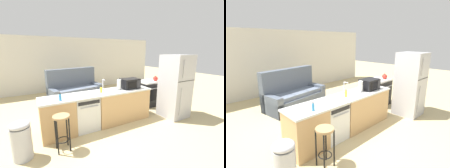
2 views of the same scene
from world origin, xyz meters
The scene contains 15 objects.
ground_plane centered at (0.00, 0.00, 0.00)m, with size 24.00×24.00×0.00m, color tan.
wall_back centered at (0.30, 4.20, 1.30)m, with size 10.00×0.06×2.60m.
kitchen_counter centered at (0.24, 0.00, 0.42)m, with size 2.94×0.66×0.90m.
dishwasher centered at (-0.25, 0.00, 0.42)m, with size 0.58×0.61×0.84m.
stove_range centered at (2.35, 0.55, 0.45)m, with size 0.76×0.68×0.90m.
refrigerator centered at (2.35, -0.55, 0.92)m, with size 0.72×0.73×1.85m.
microwave centered at (1.10, 0.00, 1.04)m, with size 0.50×0.37×0.28m.
sink_faucet centered at (0.34, 0.19, 1.03)m, with size 0.07×0.18×0.30m.
paper_towel_roll centered at (0.74, 0.01, 1.04)m, with size 0.14×0.14×0.28m.
soap_bottle centered at (0.18, -0.02, 0.97)m, with size 0.06×0.06×0.18m.
dish_soap_bottle centered at (-0.86, -0.18, 0.97)m, with size 0.06×0.06×0.18m.
kettle centered at (2.52, 0.42, 0.99)m, with size 0.21×0.17×0.19m.
bar_stool centered at (-0.94, -0.61, 0.54)m, with size 0.32×0.32×0.74m.
trash_bin centered at (-1.64, -0.50, 0.38)m, with size 0.35×0.35×0.74m.
couch centered at (0.13, 2.39, 0.39)m, with size 2.13×1.24×1.27m.
Camera 1 is at (-1.38, -3.41, 1.95)m, focal length 24.00 mm.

